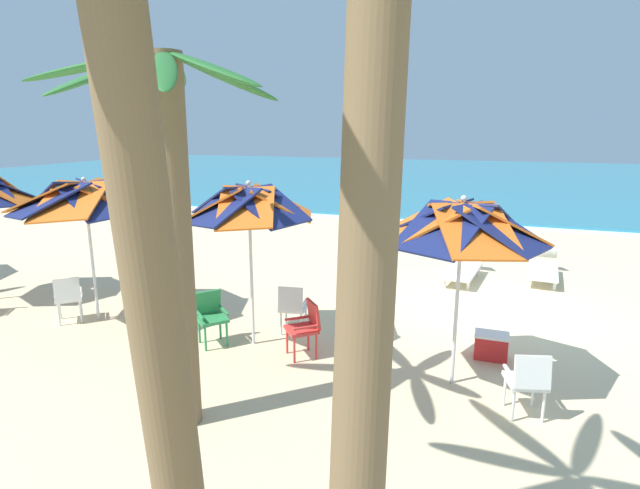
# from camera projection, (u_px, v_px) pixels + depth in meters

# --- Properties ---
(ground_plane) EXTENTS (80.00, 80.00, 0.00)m
(ground_plane) POSITION_uv_depth(u_px,v_px,m) (493.00, 311.00, 9.58)
(ground_plane) COLOR beige
(sea) EXTENTS (80.00, 36.00, 0.10)m
(sea) POSITION_uv_depth(u_px,v_px,m) (500.00, 178.00, 34.57)
(sea) COLOR teal
(sea) RESTS_ON ground
(surf_foam) EXTENTS (80.00, 0.70, 0.01)m
(surf_foam) POSITION_uv_depth(u_px,v_px,m) (497.00, 226.00, 17.81)
(surf_foam) COLOR white
(surf_foam) RESTS_ON ground
(beach_umbrella_0) EXTENTS (2.22, 2.22, 2.61)m
(beach_umbrella_0) POSITION_uv_depth(u_px,v_px,m) (462.00, 224.00, 6.38)
(beach_umbrella_0) COLOR silver
(beach_umbrella_0) RESTS_ON ground
(plastic_chair_0) EXTENTS (0.54, 0.57, 0.87)m
(plastic_chair_0) POSITION_uv_depth(u_px,v_px,m) (528.00, 380.00, 5.96)
(plastic_chair_0) COLOR white
(plastic_chair_0) RESTS_ON ground
(beach_umbrella_1) EXTENTS (2.08, 2.08, 2.67)m
(beach_umbrella_1) POSITION_uv_depth(u_px,v_px,m) (249.00, 205.00, 7.62)
(beach_umbrella_1) COLOR silver
(beach_umbrella_1) RESTS_ON ground
(plastic_chair_1) EXTENTS (0.63, 0.63, 0.87)m
(plastic_chair_1) POSITION_uv_depth(u_px,v_px,m) (306.00, 325.00, 7.61)
(plastic_chair_1) COLOR red
(plastic_chair_1) RESTS_ON ground
(plastic_chair_2) EXTENTS (0.50, 0.53, 0.87)m
(plastic_chair_2) POSITION_uv_depth(u_px,v_px,m) (292.00, 306.00, 8.43)
(plastic_chair_2) COLOR white
(plastic_chair_2) RESTS_ON ground
(plastic_chair_3) EXTENTS (0.63, 0.63, 0.87)m
(plastic_chair_3) POSITION_uv_depth(u_px,v_px,m) (211.00, 314.00, 8.05)
(plastic_chair_3) COLOR #2D8C4C
(plastic_chair_3) RESTS_ON ground
(beach_umbrella_2) EXTENTS (2.57, 2.57, 2.62)m
(beach_umbrella_2) POSITION_uv_depth(u_px,v_px,m) (86.00, 197.00, 8.67)
(beach_umbrella_2) COLOR silver
(beach_umbrella_2) RESTS_ON ground
(plastic_chair_4) EXTENTS (0.63, 0.63, 0.87)m
(plastic_chair_4) POSITION_uv_depth(u_px,v_px,m) (135.00, 293.00, 9.08)
(plastic_chair_4) COLOR white
(plastic_chair_4) RESTS_ON ground
(plastic_chair_5) EXTENTS (0.63, 0.63, 0.87)m
(plastic_chair_5) POSITION_uv_depth(u_px,v_px,m) (68.00, 296.00, 8.93)
(plastic_chair_5) COLOR white
(plastic_chair_5) RESTS_ON ground
(sun_lounger_0) EXTENTS (0.79, 2.19, 0.62)m
(sun_lounger_0) POSITION_uv_depth(u_px,v_px,m) (543.00, 267.00, 11.60)
(sun_lounger_0) COLOR white
(sun_lounger_0) RESTS_ON ground
(sun_lounger_1) EXTENTS (0.88, 2.20, 0.62)m
(sun_lounger_1) POSITION_uv_depth(u_px,v_px,m) (464.00, 267.00, 11.60)
(sun_lounger_1) COLOR white
(sun_lounger_1) RESTS_ON ground
(palm_tree_0) EXTENTS (2.92, 2.43, 4.25)m
(palm_tree_0) POSITION_uv_depth(u_px,v_px,m) (173.00, 212.00, 5.45)
(palm_tree_0) COLOR brown
(palm_tree_0) RESTS_ON ground
(palm_tree_3) EXTENTS (2.67, 2.76, 5.09)m
(palm_tree_3) POSITION_uv_depth(u_px,v_px,m) (372.00, 196.00, 2.44)
(palm_tree_3) COLOR brown
(palm_tree_3) RESTS_ON ground
(palm_tree_4) EXTENTS (2.94, 3.14, 5.23)m
(palm_tree_4) POSITION_uv_depth(u_px,v_px,m) (145.00, 185.00, 2.91)
(palm_tree_4) COLOR brown
(palm_tree_4) RESTS_ON ground
(cooler_box) EXTENTS (0.50, 0.34, 0.40)m
(cooler_box) POSITION_uv_depth(u_px,v_px,m) (491.00, 346.00, 7.59)
(cooler_box) COLOR red
(cooler_box) RESTS_ON ground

